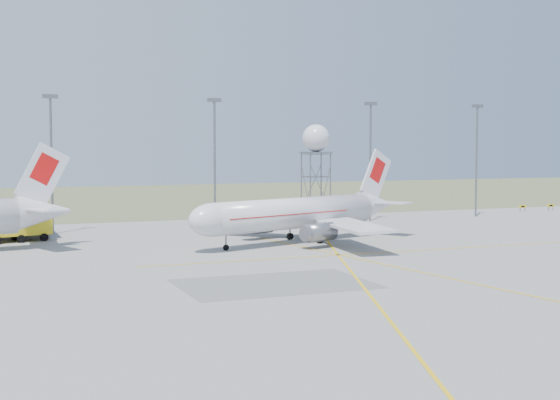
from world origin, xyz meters
name	(u,v)px	position (x,y,z in m)	size (l,w,h in m)	color
ground	(555,297)	(0.00, 0.00, 0.00)	(400.00, 400.00, 0.00)	#969691
grass_strip	(166,197)	(0.00, 140.00, 0.01)	(400.00, 120.00, 0.03)	#586E3D
mast_a	(51,152)	(-35.00, 66.00, 12.07)	(2.20, 0.50, 20.50)	slate
mast_b	(215,152)	(-10.00, 66.00, 12.07)	(2.20, 0.50, 20.50)	slate
mast_c	(370,151)	(18.00, 66.00, 12.07)	(2.20, 0.50, 20.50)	slate
mast_d	(477,151)	(40.00, 66.00, 12.07)	(2.20, 0.50, 20.50)	slate
taxi_sign_near	(523,207)	(55.60, 72.00, 0.89)	(1.60, 0.17, 1.20)	black
taxi_sign_far	(551,206)	(62.60, 72.00, 0.89)	(1.60, 0.17, 1.20)	black
airliner_main	(297,214)	(-5.60, 43.19, 3.85)	(35.87, 33.75, 12.56)	silver
radar_tower	(316,168)	(7.37, 65.33, 9.28)	(4.57, 4.57, 16.54)	slate
fire_truck	(19,229)	(-40.16, 58.19, 1.67)	(9.15, 5.04, 3.49)	yellow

